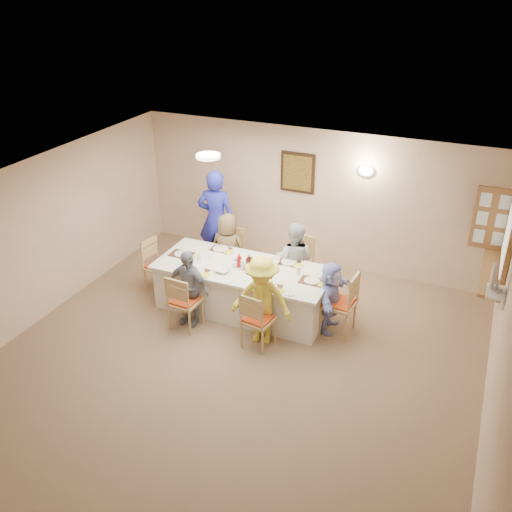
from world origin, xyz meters
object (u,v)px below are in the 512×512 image
at_px(diner_front_left, 188,288).
at_px(caregiver, 216,220).
at_px(serving_hatch, 508,242).
at_px(dining_table, 243,288).
at_px(chair_front_right, 258,319).
at_px(diner_right_end, 331,297).
at_px(chair_front_left, 185,300).
at_px(chair_back_left, 231,256).
at_px(chair_left_end, 159,266).
at_px(chair_right_end, 339,302).
at_px(chair_back_right, 297,267).
at_px(diner_back_left, 228,249).
at_px(diner_back_right, 294,261).
at_px(desk_fan, 495,281).
at_px(diner_front_right, 262,300).
at_px(condiment_ketchup, 239,260).

bearing_deg(diner_front_left, caregiver, 110.58).
distance_m(serving_hatch, dining_table, 3.94).
xyz_separation_m(chair_front_right, caregiver, (-1.65, 1.95, 0.47)).
xyz_separation_m(dining_table, diner_right_end, (1.42, 0.00, 0.18)).
distance_m(chair_front_left, chair_front_right, 1.20).
height_order(chair_front_right, caregiver, caregiver).
xyz_separation_m(chair_back_left, diner_front_left, (0.00, -1.48, 0.16)).
distance_m(chair_left_end, chair_right_end, 3.10).
bearing_deg(dining_table, chair_back_right, 53.13).
relative_size(chair_front_left, diner_front_left, 0.74).
xyz_separation_m(chair_back_right, diner_front_left, (-1.20, -1.48, 0.11)).
xyz_separation_m(dining_table, diner_front_left, (-0.60, -0.68, 0.24)).
distance_m(diner_back_left, diner_back_right, 1.20).
relative_size(serving_hatch, chair_right_end, 1.49).
distance_m(diner_front_left, diner_right_end, 2.13).
relative_size(desk_fan, chair_back_right, 0.30).
distance_m(dining_table, chair_right_end, 1.55).
bearing_deg(chair_right_end, diner_back_right, -121.19).
bearing_deg(chair_front_right, chair_front_left, 8.48).
height_order(desk_fan, chair_right_end, desk_fan).
bearing_deg(desk_fan, diner_right_end, 168.29).
height_order(diner_back_left, diner_front_right, diner_front_right).
distance_m(serving_hatch, caregiver, 4.76).
height_order(diner_back_left, condiment_ketchup, diner_back_left).
xyz_separation_m(chair_right_end, caregiver, (-2.60, 1.15, 0.42)).
relative_size(serving_hatch, dining_table, 0.55).
relative_size(chair_front_left, chair_left_end, 1.02).
bearing_deg(chair_back_left, serving_hatch, -5.23).
relative_size(chair_left_end, diner_back_right, 0.68).
bearing_deg(caregiver, diner_front_right, 121.81).
bearing_deg(chair_right_end, diner_front_right, -50.00).
height_order(diner_back_right, condiment_ketchup, diner_back_right).
xyz_separation_m(serving_hatch, diner_back_right, (-3.07, -0.23, -0.84)).
xyz_separation_m(desk_fan, diner_front_right, (-2.96, -0.24, -0.86)).
xyz_separation_m(chair_back_right, chair_right_end, (0.95, -0.80, -0.00)).
xyz_separation_m(chair_front_left, condiment_ketchup, (0.54, 0.79, 0.42)).
xyz_separation_m(diner_front_left, condiment_ketchup, (0.54, 0.67, 0.26)).
xyz_separation_m(diner_back_left, diner_right_end, (2.02, -0.68, -0.08)).
bearing_deg(diner_right_end, diner_back_left, 70.23).
height_order(chair_right_end, diner_right_end, diner_right_end).
height_order(chair_left_end, caregiver, caregiver).
bearing_deg(serving_hatch, desk_fan, -94.66).
relative_size(diner_front_left, diner_front_right, 0.90).
distance_m(chair_front_right, condiment_ketchup, 1.11).
distance_m(desk_fan, diner_back_right, 3.28).
distance_m(chair_left_end, diner_front_left, 1.18).
bearing_deg(chair_front_right, chair_left_end, -11.93).
bearing_deg(diner_right_end, dining_table, 88.83).
bearing_deg(chair_left_end, diner_front_right, -99.27).
bearing_deg(caregiver, diner_back_right, 153.87).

